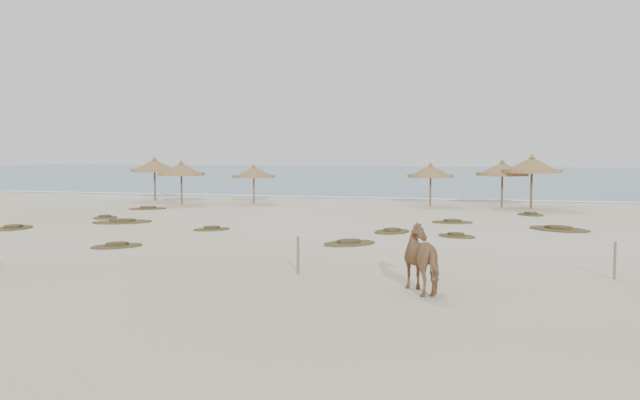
# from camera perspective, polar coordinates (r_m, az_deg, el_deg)

# --- Properties ---
(ground) EXTENTS (160.00, 160.00, 0.00)m
(ground) POSITION_cam_1_polar(r_m,az_deg,el_deg) (25.25, -2.96, -3.71)
(ground) COLOR beige
(ground) RESTS_ON ground
(ocean) EXTENTS (200.00, 100.00, 0.01)m
(ocean) POSITION_cam_1_polar(r_m,az_deg,el_deg) (99.08, 11.11, 1.97)
(ocean) COLOR #2A5580
(ocean) RESTS_ON ground
(foam_line) EXTENTS (70.00, 0.60, 0.01)m
(foam_line) POSITION_cam_1_polar(r_m,az_deg,el_deg) (50.45, 6.56, 0.13)
(foam_line) COLOR white
(foam_line) RESTS_ON ground
(palapa_0) EXTENTS (3.64, 3.64, 2.99)m
(palapa_0) POSITION_cam_1_polar(r_m,az_deg,el_deg) (49.33, -13.10, 2.65)
(palapa_0) COLOR brown
(palapa_0) RESTS_ON ground
(palapa_1) EXTENTS (3.81, 3.81, 2.78)m
(palapa_1) POSITION_cam_1_polar(r_m,az_deg,el_deg) (45.50, -11.04, 2.38)
(palapa_1) COLOR brown
(palapa_1) RESTS_ON ground
(palapa_2) EXTENTS (3.24, 3.24, 2.52)m
(palapa_2) POSITION_cam_1_polar(r_m,az_deg,el_deg) (45.69, -5.32, 2.19)
(palapa_2) COLOR brown
(palapa_2) RESTS_ON ground
(palapa_3) EXTENTS (3.61, 3.61, 2.67)m
(palapa_3) POSITION_cam_1_polar(r_m,az_deg,el_deg) (43.96, 8.84, 2.24)
(palapa_3) COLOR brown
(palapa_3) RESTS_ON ground
(palapa_4) EXTENTS (4.15, 4.15, 3.19)m
(palapa_4) POSITION_cam_1_polar(r_m,az_deg,el_deg) (43.04, 16.59, 2.62)
(palapa_4) COLOR brown
(palapa_4) RESTS_ON ground
(palapa_5) EXTENTS (4.00, 4.00, 2.88)m
(palapa_5) POSITION_cam_1_polar(r_m,az_deg,el_deg) (43.77, 14.38, 2.37)
(palapa_5) COLOR brown
(palapa_5) RESTS_ON ground
(horse) EXTENTS (1.77, 2.07, 1.61)m
(horse) POSITION_cam_1_polar(r_m,az_deg,el_deg) (17.20, 8.51, -4.68)
(horse) COLOR #9C6D47
(horse) RESTS_ON ground
(fence_post_near) EXTENTS (0.09, 0.09, 1.02)m
(fence_post_near) POSITION_cam_1_polar(r_m,az_deg,el_deg) (19.63, -1.77, -4.43)
(fence_post_near) COLOR #6E6653
(fence_post_near) RESTS_ON ground
(fence_post_far) EXTENTS (0.08, 0.08, 0.99)m
(fence_post_far) POSITION_cam_1_polar(r_m,az_deg,el_deg) (20.28, 22.52, -4.51)
(fence_post_far) COLOR #6E6653
(fence_post_far) RESTS_ON ground
(scrub_0) EXTENTS (1.71, 2.37, 0.16)m
(scrub_0) POSITION_cam_1_polar(r_m,az_deg,el_deg) (33.53, -23.32, -2.04)
(scrub_0) COLOR #4F4623
(scrub_0) RESTS_ON ground
(scrub_1) EXTENTS (3.30, 3.07, 0.16)m
(scrub_1) POSITION_cam_1_polar(r_m,az_deg,el_deg) (34.68, -15.52, -1.67)
(scrub_1) COLOR #4F4623
(scrub_1) RESTS_ON ground
(scrub_2) EXTENTS (1.87, 1.93, 0.16)m
(scrub_2) POSITION_cam_1_polar(r_m,az_deg,el_deg) (30.67, -8.66, -2.29)
(scrub_2) COLOR #4F4623
(scrub_2) RESTS_ON ground
(scrub_3) EXTENTS (1.72, 2.27, 0.16)m
(scrub_3) POSITION_cam_1_polar(r_m,az_deg,el_deg) (29.60, 5.78, -2.49)
(scrub_3) COLOR #4F4623
(scrub_3) RESTS_ON ground
(scrub_4) EXTENTS (2.00, 1.87, 0.16)m
(scrub_4) POSITION_cam_1_polar(r_m,az_deg,el_deg) (28.43, 10.84, -2.81)
(scrub_4) COLOR #4F4623
(scrub_4) RESTS_ON ground
(scrub_5) EXTENTS (3.38, 3.29, 0.16)m
(scrub_5) POSITION_cam_1_polar(r_m,az_deg,el_deg) (32.00, 18.55, -2.19)
(scrub_5) COLOR #4F4623
(scrub_5) RESTS_ON ground
(scrub_6) EXTENTS (2.61, 2.44, 0.16)m
(scrub_6) POSITION_cam_1_polar(r_m,az_deg,el_deg) (42.20, -13.60, -0.65)
(scrub_6) COLOR #4F4623
(scrub_6) RESTS_ON ground
(scrub_7) EXTENTS (2.06, 1.48, 0.16)m
(scrub_7) POSITION_cam_1_polar(r_m,az_deg,el_deg) (33.86, 10.54, -1.72)
(scrub_7) COLOR #4F4623
(scrub_7) RESTS_ON ground
(scrub_8) EXTENTS (1.81, 2.12, 0.16)m
(scrub_8) POSITION_cam_1_polar(r_m,az_deg,el_deg) (37.11, -16.81, -1.33)
(scrub_8) COLOR #4F4623
(scrub_8) RESTS_ON ground
(scrub_9) EXTENTS (2.42, 2.62, 0.16)m
(scrub_9) POSITION_cam_1_polar(r_m,az_deg,el_deg) (25.78, 2.34, -3.44)
(scrub_9) COLOR #4F4623
(scrub_9) RESTS_ON ground
(scrub_10) EXTENTS (1.90, 2.17, 0.16)m
(scrub_10) POSITION_cam_1_polar(r_m,az_deg,el_deg) (38.79, 16.50, -1.10)
(scrub_10) COLOR #4F4623
(scrub_10) RESTS_ON ground
(scrub_11) EXTENTS (2.07, 2.23, 0.16)m
(scrub_11) POSITION_cam_1_polar(r_m,az_deg,el_deg) (26.02, -15.94, -3.52)
(scrub_11) COLOR #4F4623
(scrub_11) RESTS_ON ground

